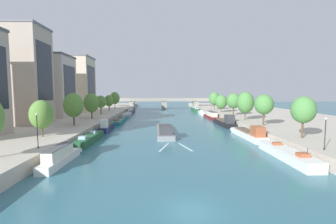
{
  "coord_description": "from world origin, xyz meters",
  "views": [
    {
      "loc": [
        -2.54,
        -17.5,
        9.41
      ],
      "look_at": [
        0.0,
        51.65,
        3.35
      ],
      "focal_mm": 24.83,
      "sensor_mm": 36.0,
      "label": 1
    }
  ],
  "objects_px": {
    "tree_right_far": "(214,99)",
    "moored_boat_right_upstream": "(225,122)",
    "moored_boat_left_lone": "(89,139)",
    "moored_boat_right_midway": "(249,134)",
    "moored_boat_right_second": "(202,113)",
    "moored_boat_left_far": "(107,127)",
    "tree_left_third": "(73,105)",
    "moored_boat_left_end": "(60,157)",
    "moored_boat_left_downstream": "(127,115)",
    "tree_left_by_lamp": "(115,98)",
    "tree_right_second": "(303,110)",
    "tree_right_distant": "(245,103)",
    "tree_right_third": "(264,104)",
    "tree_right_end_of_row": "(221,102)",
    "tree_left_end_of_row": "(109,101)",
    "tree_left_past_mid": "(92,103)",
    "moored_boat_right_near": "(286,154)",
    "lamppost_right_bank": "(325,132)",
    "moored_boat_left_gap_after": "(119,121)",
    "tree_right_past_mid": "(234,101)",
    "moored_boat_right_downstream": "(195,110)",
    "moored_boat_left_upstream": "(131,111)",
    "tree_left_midway": "(42,115)",
    "lamppost_left_bank": "(37,129)",
    "barge_midriver": "(165,130)",
    "tree_left_far": "(101,102)",
    "bridge_far": "(164,102)"
  },
  "relations": [
    {
      "from": "tree_right_far",
      "to": "moored_boat_right_upstream",
      "type": "bearing_deg",
      "value": -98.71
    },
    {
      "from": "moored_boat_left_lone",
      "to": "moored_boat_right_midway",
      "type": "relative_size",
      "value": 0.88
    },
    {
      "from": "moored_boat_left_lone",
      "to": "moored_boat_right_second",
      "type": "relative_size",
      "value": 1.2
    },
    {
      "from": "moored_boat_left_far",
      "to": "tree_left_third",
      "type": "bearing_deg",
      "value": -154.06
    },
    {
      "from": "moored_boat_left_end",
      "to": "moored_boat_left_downstream",
      "type": "xyz_separation_m",
      "value": [
        0.43,
        59.59,
        -0.46
      ]
    },
    {
      "from": "moored_boat_left_far",
      "to": "tree_left_by_lamp",
      "type": "relative_size",
      "value": 1.38
    },
    {
      "from": "moored_boat_right_second",
      "to": "tree_right_far",
      "type": "distance_m",
      "value": 8.69
    },
    {
      "from": "moored_boat_right_midway",
      "to": "tree_right_second",
      "type": "xyz_separation_m",
      "value": [
        5.35,
        -9.1,
        5.54
      ]
    },
    {
      "from": "moored_boat_right_upstream",
      "to": "tree_right_distant",
      "type": "xyz_separation_m",
      "value": [
        5.05,
        -1.51,
        5.49
      ]
    },
    {
      "from": "tree_right_third",
      "to": "tree_right_end_of_row",
      "type": "relative_size",
      "value": 1.09
    },
    {
      "from": "tree_left_third",
      "to": "tree_left_end_of_row",
      "type": "height_order",
      "value": "tree_left_third"
    },
    {
      "from": "moored_boat_left_lone",
      "to": "tree_right_distant",
      "type": "height_order",
      "value": "tree_right_distant"
    },
    {
      "from": "moored_boat_right_upstream",
      "to": "tree_right_third",
      "type": "xyz_separation_m",
      "value": [
        5.47,
        -11.73,
        5.54
      ]
    },
    {
      "from": "moored_boat_left_lone",
      "to": "tree_right_end_of_row",
      "type": "xyz_separation_m",
      "value": [
        36.29,
        42.8,
        4.95
      ]
    },
    {
      "from": "tree_left_third",
      "to": "tree_left_past_mid",
      "type": "xyz_separation_m",
      "value": [
        0.01,
        13.86,
        -0.12
      ]
    },
    {
      "from": "moored_boat_right_near",
      "to": "lamppost_right_bank",
      "type": "relative_size",
      "value": 3.24
    },
    {
      "from": "moored_boat_left_gap_after",
      "to": "tree_right_second",
      "type": "xyz_separation_m",
      "value": [
        36.1,
        -34.59,
        5.89
      ]
    },
    {
      "from": "tree_left_by_lamp",
      "to": "tree_right_past_mid",
      "type": "relative_size",
      "value": 1.05
    },
    {
      "from": "moored_boat_right_downstream",
      "to": "lamppost_right_bank",
      "type": "distance_m",
      "value": 83.18
    },
    {
      "from": "tree_right_past_mid",
      "to": "tree_right_far",
      "type": "relative_size",
      "value": 0.97
    },
    {
      "from": "moored_boat_left_upstream",
      "to": "tree_right_end_of_row",
      "type": "distance_m",
      "value": 40.72
    },
    {
      "from": "moored_boat_right_upstream",
      "to": "moored_boat_right_second",
      "type": "xyz_separation_m",
      "value": [
        -0.54,
        32.79,
        -0.37
      ]
    },
    {
      "from": "moored_boat_left_upstream",
      "to": "moored_boat_right_near",
      "type": "relative_size",
      "value": 0.96
    },
    {
      "from": "tree_right_second",
      "to": "tree_left_midway",
      "type": "bearing_deg",
      "value": 176.34
    },
    {
      "from": "lamppost_left_bank",
      "to": "moored_boat_left_lone",
      "type": "bearing_deg",
      "value": 74.04
    },
    {
      "from": "barge_midriver",
      "to": "moored_boat_left_upstream",
      "type": "xyz_separation_m",
      "value": [
        -14.01,
        53.36,
        0.08
      ]
    },
    {
      "from": "moored_boat_right_near",
      "to": "moored_boat_right_downstream",
      "type": "distance_m",
      "value": 80.71
    },
    {
      "from": "moored_boat_left_gap_after",
      "to": "tree_left_by_lamp",
      "type": "distance_m",
      "value": 33.67
    },
    {
      "from": "moored_boat_left_end",
      "to": "tree_left_far",
      "type": "height_order",
      "value": "tree_left_far"
    },
    {
      "from": "lamppost_right_bank",
      "to": "bridge_far",
      "type": "xyz_separation_m",
      "value": [
        -19.12,
        97.18,
        -0.42
      ]
    },
    {
      "from": "tree_left_far",
      "to": "tree_left_by_lamp",
      "type": "xyz_separation_m",
      "value": [
        0.11,
        24.34,
        0.61
      ]
    },
    {
      "from": "moored_boat_left_upstream",
      "to": "tree_left_past_mid",
      "type": "xyz_separation_m",
      "value": [
        -6.49,
        -37.99,
        5.38
      ]
    },
    {
      "from": "tree_left_by_lamp",
      "to": "tree_right_second",
      "type": "bearing_deg",
      "value": -57.04
    },
    {
      "from": "moored_boat_right_second",
      "to": "moored_boat_right_downstream",
      "type": "height_order",
      "value": "moored_boat_right_downstream"
    },
    {
      "from": "moored_boat_right_near",
      "to": "tree_left_far",
      "type": "bearing_deg",
      "value": 128.17
    },
    {
      "from": "barge_midriver",
      "to": "tree_left_past_mid",
      "type": "distance_m",
      "value": 26.2
    },
    {
      "from": "moored_boat_left_lone",
      "to": "tree_left_midway",
      "type": "bearing_deg",
      "value": -153.04
    },
    {
      "from": "tree_left_by_lamp",
      "to": "tree_right_second",
      "type": "xyz_separation_m",
      "value": [
        43.38,
        -66.9,
        -0.15
      ]
    },
    {
      "from": "moored_boat_left_gap_after",
      "to": "bridge_far",
      "type": "distance_m",
      "value": 56.92
    },
    {
      "from": "moored_boat_right_near",
      "to": "moored_boat_right_downstream",
      "type": "xyz_separation_m",
      "value": [
        -0.37,
        80.71,
        -0.0
      ]
    },
    {
      "from": "moored_boat_left_far",
      "to": "tree_right_past_mid",
      "type": "relative_size",
      "value": 1.45
    },
    {
      "from": "moored_boat_right_downstream",
      "to": "tree_left_past_mid",
      "type": "bearing_deg",
      "value": -128.88
    },
    {
      "from": "moored_boat_right_second",
      "to": "moored_boat_left_lone",
      "type": "bearing_deg",
      "value": -120.24
    },
    {
      "from": "moored_boat_right_upstream",
      "to": "tree_left_past_mid",
      "type": "distance_m",
      "value": 37.92
    },
    {
      "from": "moored_boat_right_upstream",
      "to": "moored_boat_right_downstream",
      "type": "distance_m",
      "value": 49.07
    },
    {
      "from": "tree_left_third",
      "to": "tree_right_far",
      "type": "height_order",
      "value": "tree_right_far"
    },
    {
      "from": "moored_boat_right_upstream",
      "to": "tree_right_second",
      "type": "bearing_deg",
      "value": -78.22
    },
    {
      "from": "moored_boat_left_end",
      "to": "tree_left_end_of_row",
      "type": "bearing_deg",
      "value": 96.44
    },
    {
      "from": "moored_boat_left_upstream",
      "to": "tree_right_third",
      "type": "bearing_deg",
      "value": -55.62
    },
    {
      "from": "barge_midriver",
      "to": "tree_left_by_lamp",
      "type": "relative_size",
      "value": 2.49
    }
  ]
}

